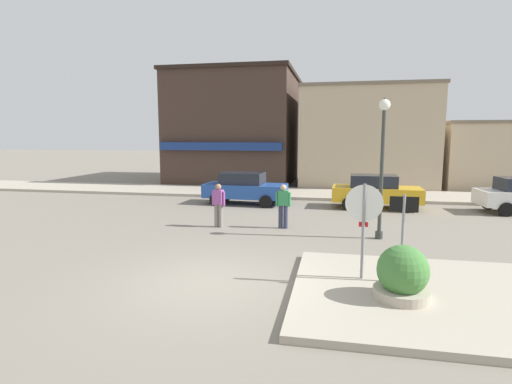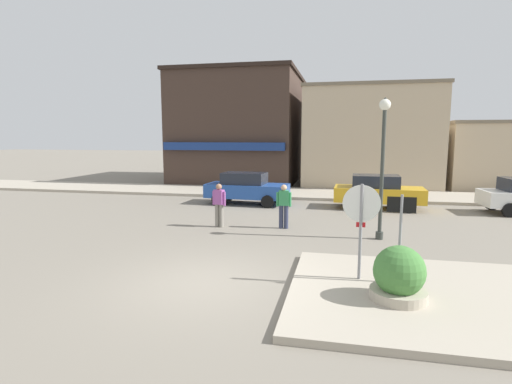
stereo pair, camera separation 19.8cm
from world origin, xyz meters
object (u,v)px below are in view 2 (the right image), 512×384
at_px(parked_car_second, 378,191).
at_px(pedestrian_crossing_near, 219,204).
at_px(lamp_post, 383,148).
at_px(planter, 399,279).
at_px(parked_car_nearest, 247,188).
at_px(one_way_sign, 400,230).
at_px(stop_sign, 361,219).
at_px(pedestrian_crossing_far, 284,205).

height_order(parked_car_second, pedestrian_crossing_near, pedestrian_crossing_near).
bearing_deg(pedestrian_crossing_near, lamp_post, -6.11).
height_order(planter, parked_car_nearest, parked_car_nearest).
distance_m(one_way_sign, planter, 1.23).
distance_m(lamp_post, parked_car_second, 6.18).
bearing_deg(stop_sign, one_way_sign, -4.17).
height_order(parked_car_nearest, parked_car_second, same).
bearing_deg(stop_sign, pedestrian_crossing_near, 134.34).
relative_size(one_way_sign, lamp_post, 0.46).
bearing_deg(pedestrian_crossing_near, pedestrian_crossing_far, 6.28).
height_order(pedestrian_crossing_near, pedestrian_crossing_far, same).
bearing_deg(one_way_sign, pedestrian_crossing_near, 138.51).
xyz_separation_m(lamp_post, pedestrian_crossing_near, (-5.65, 0.60, -2.09)).
distance_m(parked_car_second, pedestrian_crossing_far, 6.15).
xyz_separation_m(one_way_sign, lamp_post, (-0.01, 4.40, 1.63)).
bearing_deg(planter, pedestrian_crossing_near, 132.92).
relative_size(lamp_post, pedestrian_crossing_far, 2.82).
height_order(one_way_sign, planter, one_way_sign).
xyz_separation_m(lamp_post, parked_car_second, (0.40, 5.78, -2.15)).
xyz_separation_m(one_way_sign, planter, (-0.12, -0.95, -0.77)).
bearing_deg(stop_sign, parked_car_nearest, 116.48).
height_order(lamp_post, parked_car_nearest, lamp_post).
height_order(planter, lamp_post, lamp_post).
height_order(planter, pedestrian_crossing_near, pedestrian_crossing_near).
bearing_deg(lamp_post, parked_car_nearest, 135.43).
relative_size(pedestrian_crossing_near, pedestrian_crossing_far, 1.00).
distance_m(planter, parked_car_nearest, 12.51).
bearing_deg(one_way_sign, planter, -97.11).
bearing_deg(planter, stop_sign, 124.97).
distance_m(lamp_post, parked_car_nearest, 8.48).
bearing_deg(planter, parked_car_second, 87.40).
distance_m(stop_sign, parked_car_second, 10.22).
bearing_deg(one_way_sign, parked_car_nearest, 119.97).
bearing_deg(one_way_sign, parked_car_second, 87.82).
bearing_deg(stop_sign, lamp_post, 79.37).
bearing_deg(stop_sign, pedestrian_crossing_far, 115.36).
distance_m(planter, parked_car_second, 11.15).
height_order(lamp_post, pedestrian_crossing_near, lamp_post).
bearing_deg(parked_car_nearest, pedestrian_crossing_far, -62.36).
xyz_separation_m(planter, lamp_post, (0.11, 5.35, 2.40)).
relative_size(planter, pedestrian_crossing_near, 0.76).
distance_m(lamp_post, pedestrian_crossing_near, 6.05).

